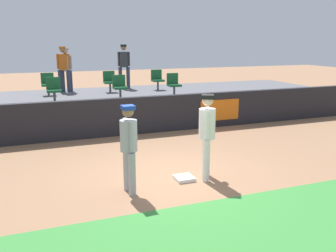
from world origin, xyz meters
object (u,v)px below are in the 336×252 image
(seat_front_right, at_px, (174,83))
(first_base, at_px, (184,178))
(spectator_casual, at_px, (66,67))
(player_runner_visitor, at_px, (129,143))
(spectator_capped, at_px, (63,66))
(seat_back_center, at_px, (110,80))
(player_fielder_home, at_px, (207,131))
(seat_front_left, at_px, (54,88))
(seat_back_right, at_px, (157,79))
(spectator_hooded, at_px, (124,63))
(seat_front_center, at_px, (120,86))
(seat_back_left, at_px, (48,83))

(seat_front_right, bearing_deg, first_base, -109.45)
(spectator_casual, bearing_deg, player_runner_visitor, 83.13)
(spectator_capped, bearing_deg, seat_back_center, 167.38)
(player_fielder_home, bearing_deg, seat_front_left, -125.63)
(player_fielder_home, height_order, seat_front_right, player_fielder_home)
(seat_back_right, bearing_deg, spectator_casual, 168.04)
(spectator_hooded, bearing_deg, spectator_capped, 18.17)
(seat_front_center, bearing_deg, spectator_capped, 123.70)
(spectator_capped, bearing_deg, seat_back_right, 179.23)
(seat_front_right, xyz_separation_m, seat_back_right, (-0.02, 1.80, 0.00))
(spectator_hooded, bearing_deg, seat_back_left, 28.86)
(seat_back_right, xyz_separation_m, spectator_casual, (-3.61, 0.76, 0.53))
(seat_back_center, bearing_deg, seat_back_right, -0.00)
(player_fielder_home, relative_size, seat_front_right, 2.23)
(seat_front_right, bearing_deg, seat_front_left, 179.99)
(player_fielder_home, height_order, spectator_hooded, spectator_hooded)
(player_runner_visitor, xyz_separation_m, seat_front_left, (-0.98, 6.00, 0.40))
(spectator_capped, relative_size, spectator_casual, 1.04)
(seat_front_left, distance_m, spectator_capped, 2.63)
(player_runner_visitor, height_order, seat_front_center, seat_front_center)
(spectator_casual, bearing_deg, spectator_hooded, 176.01)
(seat_front_left, xyz_separation_m, seat_back_left, (-0.10, 1.80, -0.00))
(first_base, distance_m, seat_back_right, 7.96)
(first_base, xyz_separation_m, seat_back_left, (-2.36, 7.57, 1.39))
(seat_back_left, bearing_deg, spectator_capped, 45.98)
(first_base, height_order, player_runner_visitor, player_runner_visitor)
(seat_back_center, bearing_deg, player_runner_visitor, -99.36)
(first_base, xyz_separation_m, seat_front_left, (-2.27, 5.77, 1.39))
(seat_front_left, height_order, spectator_casual, spectator_casual)
(spectator_capped, bearing_deg, player_runner_visitor, 102.61)
(player_fielder_home, bearing_deg, seat_back_center, -147.18)
(seat_back_right, bearing_deg, spectator_capped, 169.32)
(spectator_casual, bearing_deg, first_base, 91.91)
(seat_back_right, bearing_deg, first_base, -104.93)
(seat_front_center, bearing_deg, seat_front_left, 180.00)
(player_runner_visitor, bearing_deg, spectator_hooded, 162.73)
(seat_back_center, bearing_deg, spectator_casual, 154.27)
(seat_front_right, distance_m, spectator_casual, 4.48)
(player_fielder_home, relative_size, seat_front_center, 2.23)
(spectator_casual, bearing_deg, seat_back_right, 159.16)
(seat_front_center, bearing_deg, player_runner_visitor, -101.92)
(seat_front_left, xyz_separation_m, spectator_casual, (0.68, 2.56, 0.53))
(spectator_capped, bearing_deg, seat_front_center, 133.61)
(player_runner_visitor, relative_size, seat_front_left, 2.12)
(player_runner_visitor, height_order, seat_back_right, seat_back_right)
(seat_front_left, xyz_separation_m, seat_back_center, (2.26, 1.80, -0.00))
(seat_front_right, xyz_separation_m, seat_front_center, (-2.06, 0.00, 0.00))
(player_runner_visitor, distance_m, spectator_capped, 8.56)
(player_runner_visitor, height_order, seat_front_left, seat_front_left)
(first_base, xyz_separation_m, seat_front_center, (-0.02, 5.77, 1.39))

